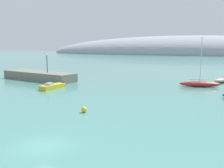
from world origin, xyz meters
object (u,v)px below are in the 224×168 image
object	(u,v)px
sailboat_red_end_of_line	(200,84)
mooring_buoy_yellow	(84,110)
harbor_lamp_post	(47,61)
motorboat_yellow_foreground	(52,86)

from	to	relation	value
sailboat_red_end_of_line	mooring_buoy_yellow	world-z (taller)	sailboat_red_end_of_line
mooring_buoy_yellow	harbor_lamp_post	size ratio (longest dim) A/B	0.16
motorboat_yellow_foreground	mooring_buoy_yellow	world-z (taller)	motorboat_yellow_foreground
mooring_buoy_yellow	motorboat_yellow_foreground	bearing A→B (deg)	137.84
sailboat_red_end_of_line	harbor_lamp_post	xyz separation A→B (m)	(-33.79, -4.60, 4.01)
sailboat_red_end_of_line	harbor_lamp_post	size ratio (longest dim) A/B	2.28
motorboat_yellow_foreground	harbor_lamp_post	xyz separation A→B (m)	(-8.15, 9.16, 4.14)
motorboat_yellow_foreground	mooring_buoy_yellow	size ratio (longest dim) A/B	8.58
harbor_lamp_post	motorboat_yellow_foreground	bearing A→B (deg)	-48.33
motorboat_yellow_foreground	mooring_buoy_yellow	bearing A→B (deg)	54.81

